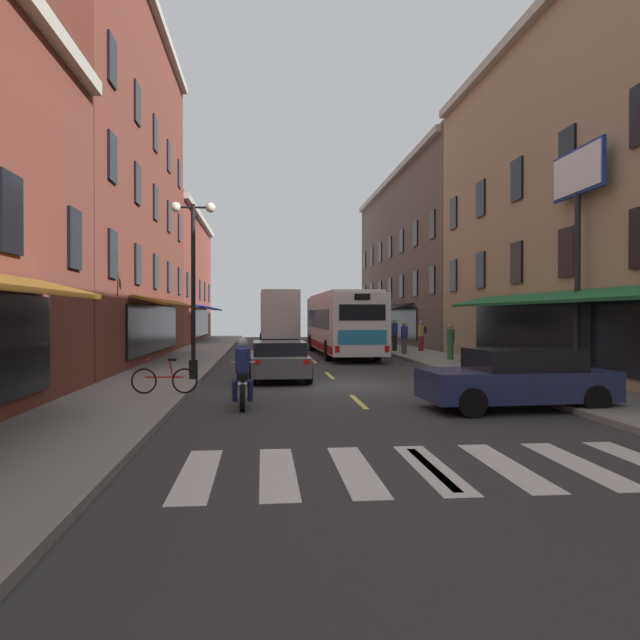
# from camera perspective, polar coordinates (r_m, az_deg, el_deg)

# --- Properties ---
(ground_plane) EXTENTS (34.80, 80.00, 0.10)m
(ground_plane) POSITION_cam_1_polar(r_m,az_deg,el_deg) (18.59, 1.96, -6.42)
(ground_plane) COLOR #333335
(lane_centre_dashes) EXTENTS (0.14, 73.90, 0.01)m
(lane_centre_dashes) POSITION_cam_1_polar(r_m,az_deg,el_deg) (18.34, 2.07, -6.35)
(lane_centre_dashes) COLOR #DBCC4C
(lane_centre_dashes) RESTS_ON ground
(crosswalk_near) EXTENTS (7.10, 2.80, 0.01)m
(crosswalk_near) POSITION_cam_1_polar(r_m,az_deg,el_deg) (8.91, 10.63, -13.74)
(crosswalk_near) COLOR silver
(crosswalk_near) RESTS_ON ground
(sidewalk_left) EXTENTS (3.00, 80.00, 0.14)m
(sidewalk_left) POSITION_cam_1_polar(r_m,az_deg,el_deg) (18.75, -16.32, -6.02)
(sidewalk_left) COLOR gray
(sidewalk_left) RESTS_ON ground
(sidewalk_right) EXTENTS (3.00, 80.00, 0.14)m
(sidewalk_right) POSITION_cam_1_polar(r_m,az_deg,el_deg) (20.21, 18.87, -5.55)
(sidewalk_right) COLOR gray
(sidewalk_right) RESTS_ON ground
(billboard_sign) EXTENTS (0.40, 2.83, 7.06)m
(billboard_sign) POSITION_cam_1_polar(r_m,az_deg,el_deg) (19.81, 23.47, 10.07)
(billboard_sign) COLOR black
(billboard_sign) RESTS_ON sidewalk_right
(transit_bus) EXTENTS (2.80, 12.15, 3.32)m
(transit_bus) POSITION_cam_1_polar(r_m,az_deg,el_deg) (31.84, 2.06, -0.30)
(transit_bus) COLOR white
(transit_bus) RESTS_ON ground
(box_truck) EXTENTS (2.58, 7.56, 3.77)m
(box_truck) POSITION_cam_1_polar(r_m,az_deg,el_deg) (40.32, -3.97, 0.15)
(box_truck) COLOR black
(box_truck) RESTS_ON ground
(sedan_near) EXTENTS (2.04, 4.32, 1.30)m
(sedan_near) POSITION_cam_1_polar(r_m,az_deg,el_deg) (20.14, -3.97, -3.83)
(sedan_near) COLOR #515154
(sedan_near) RESTS_ON ground
(sedan_mid) EXTENTS (4.38, 2.20, 1.40)m
(sedan_mid) POSITION_cam_1_polar(r_m,az_deg,el_deg) (14.57, 18.38, -5.35)
(sedan_mid) COLOR navy
(sedan_mid) RESTS_ON ground
(motorcycle_rider) EXTENTS (0.62, 2.07, 1.66)m
(motorcycle_rider) POSITION_cam_1_polar(r_m,az_deg,el_deg) (14.32, -7.44, -5.45)
(motorcycle_rider) COLOR black
(motorcycle_rider) RESTS_ON ground
(bicycle_near) EXTENTS (1.71, 0.48, 0.91)m
(bicycle_near) POSITION_cam_1_polar(r_m,az_deg,el_deg) (16.08, -14.68, -5.55)
(bicycle_near) COLOR black
(bicycle_near) RESTS_ON sidewalk_left
(pedestrian_near) EXTENTS (0.52, 0.39, 1.72)m
(pedestrian_near) POSITION_cam_1_polar(r_m,az_deg,el_deg) (34.09, 9.69, -1.41)
(pedestrian_near) COLOR maroon
(pedestrian_near) RESTS_ON sidewalk_right
(pedestrian_mid) EXTENTS (0.36, 0.36, 1.84)m
(pedestrian_mid) POSITION_cam_1_polar(r_m,az_deg,el_deg) (34.02, 7.17, -1.34)
(pedestrian_mid) COLOR black
(pedestrian_mid) RESTS_ON sidewalk_right
(pedestrian_far) EXTENTS (0.36, 0.36, 1.62)m
(pedestrian_far) POSITION_cam_1_polar(r_m,az_deg,el_deg) (27.95, 12.40, -2.02)
(pedestrian_far) COLOR #33663F
(pedestrian_far) RESTS_ON sidewalk_right
(pedestrian_rear) EXTENTS (0.36, 0.36, 1.69)m
(pedestrian_rear) POSITION_cam_1_polar(r_m,az_deg,el_deg) (31.50, 8.08, -1.64)
(pedestrian_rear) COLOR #4C4C51
(pedestrian_rear) RESTS_ON sidewalk_right
(street_lamp_twin) EXTENTS (1.42, 0.32, 5.65)m
(street_lamp_twin) POSITION_cam_1_polar(r_m,az_deg,el_deg) (19.51, -12.06, 3.64)
(street_lamp_twin) COLOR black
(street_lamp_twin) RESTS_ON sidewalk_left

